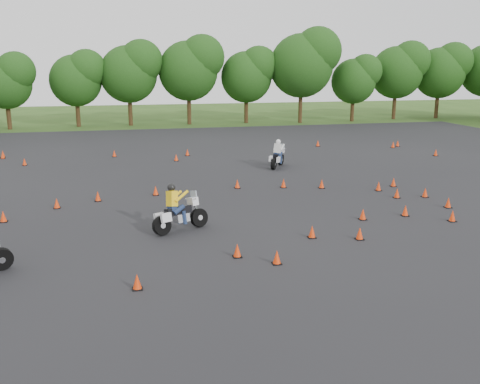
{
  "coord_description": "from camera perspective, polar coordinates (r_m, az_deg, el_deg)",
  "views": [
    {
      "loc": [
        -4.81,
        -17.05,
        6.41
      ],
      "look_at": [
        0.0,
        4.0,
        1.2
      ],
      "focal_mm": 40.0,
      "sensor_mm": 36.0,
      "label": 1
    }
  ],
  "objects": [
    {
      "name": "asphalt_pad",
      "position": [
        24.4,
        -1.05,
        -1.65
      ],
      "size": [
        62.0,
        62.0,
        0.0
      ],
      "primitive_type": "plane",
      "color": "black",
      "rests_on": "ground"
    },
    {
      "name": "rider_yellow",
      "position": [
        20.84,
        -6.26,
        -1.69
      ],
      "size": [
        2.54,
        1.76,
        1.9
      ],
      "primitive_type": null,
      "rotation": [
        0.0,
        0.0,
        0.46
      ],
      "color": "yellow",
      "rests_on": "ground"
    },
    {
      "name": "ground",
      "position": [
        18.84,
        2.73,
        -6.35
      ],
      "size": [
        140.0,
        140.0,
        0.0
      ],
      "primitive_type": "plane",
      "color": "#2D5119",
      "rests_on": "ground"
    },
    {
      "name": "rider_white",
      "position": [
        33.78,
        4.0,
        4.16
      ],
      "size": [
        1.87,
        2.34,
        1.8
      ],
      "primitive_type": null,
      "rotation": [
        0.0,
        0.0,
        1.0
      ],
      "color": "silver",
      "rests_on": "ground"
    },
    {
      "name": "traffic_cones",
      "position": [
        25.49,
        -0.11,
        -0.46
      ],
      "size": [
        33.23,
        32.67,
        0.45
      ],
      "color": "red",
      "rests_on": "asphalt_pad"
    },
    {
      "name": "treeline",
      "position": [
        52.47,
        -5.34,
        11.45
      ],
      "size": [
        87.08,
        31.84,
        10.71
      ],
      "color": "#1B4012",
      "rests_on": "ground"
    }
  ]
}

